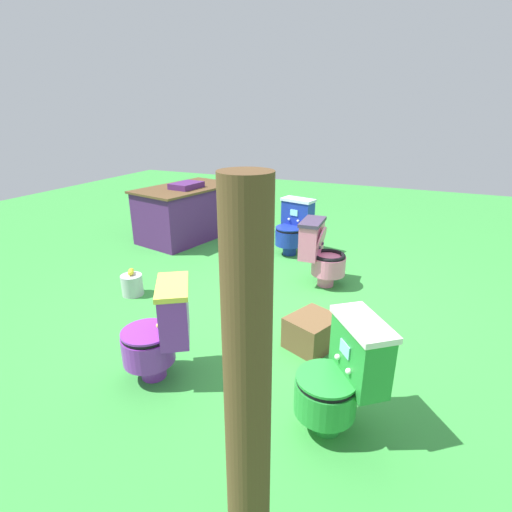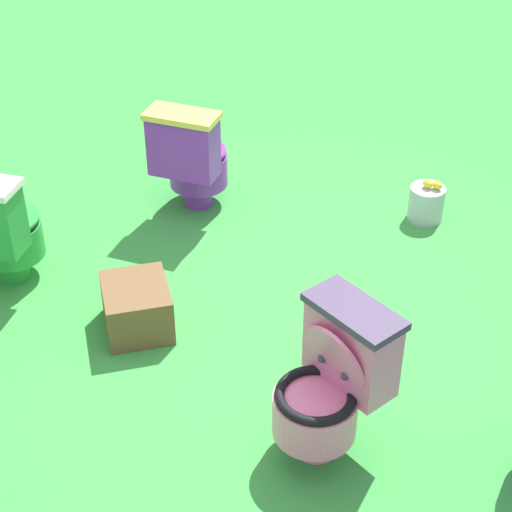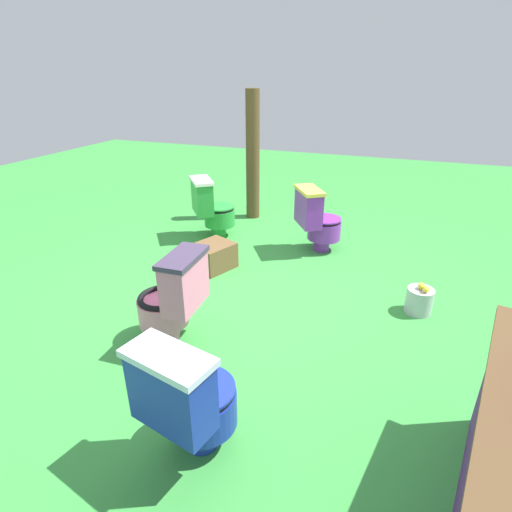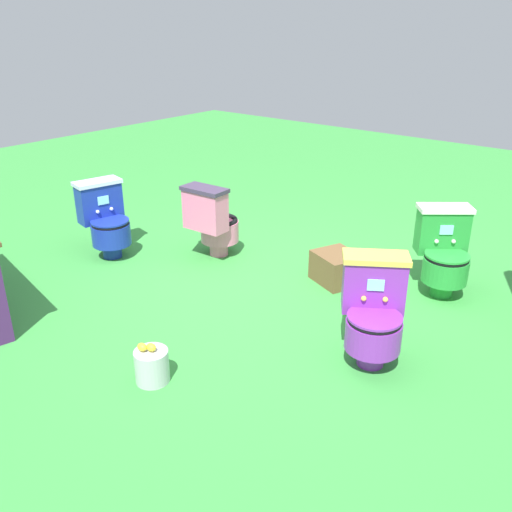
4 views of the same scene
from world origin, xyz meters
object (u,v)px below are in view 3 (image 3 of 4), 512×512
(toilet_purple, at_px, (317,220))
(toilet_green, at_px, (212,208))
(toilet_blue, at_px, (189,400))
(toilet_pink, at_px, (173,297))
(small_crate, at_px, (214,256))
(lemon_bucket, at_px, (419,300))
(wooden_post, at_px, (253,156))

(toilet_purple, relative_size, toilet_green, 1.00)
(toilet_blue, height_order, toilet_purple, same)
(toilet_pink, relative_size, small_crate, 1.89)
(small_crate, bearing_deg, toilet_green, -153.21)
(toilet_pink, bearing_deg, toilet_blue, -147.20)
(lemon_bucket, bearing_deg, small_crate, -94.36)
(wooden_post, bearing_deg, small_crate, 6.96)
(toilet_blue, bearing_deg, toilet_pink, 138.39)
(toilet_pink, height_order, lemon_bucket, toilet_pink)
(toilet_pink, height_order, small_crate, toilet_pink)
(lemon_bucket, bearing_deg, wooden_post, -129.28)
(small_crate, height_order, lemon_bucket, lemon_bucket)
(toilet_blue, xyz_separation_m, toilet_purple, (-2.86, -0.00, 0.00))
(toilet_blue, relative_size, small_crate, 1.89)
(toilet_purple, relative_size, lemon_bucket, 2.63)
(small_crate, relative_size, lemon_bucket, 1.39)
(toilet_purple, distance_m, wooden_post, 1.44)
(wooden_post, bearing_deg, lemon_bucket, 50.72)
(small_crate, bearing_deg, lemon_bucket, 85.64)
(toilet_blue, xyz_separation_m, wooden_post, (-3.70, -1.09, 0.46))
(toilet_pink, bearing_deg, lemon_bucket, -61.28)
(lemon_bucket, bearing_deg, toilet_green, -111.30)
(toilet_purple, bearing_deg, toilet_blue, -33.14)
(toilet_purple, bearing_deg, wooden_post, -160.76)
(toilet_purple, height_order, lemon_bucket, toilet_purple)
(toilet_pink, xyz_separation_m, wooden_post, (-2.86, -0.48, 0.46))
(toilet_blue, relative_size, toilet_purple, 1.00)
(small_crate, bearing_deg, toilet_blue, 23.33)
(wooden_post, relative_size, lemon_bucket, 6.03)
(toilet_green, relative_size, lemon_bucket, 2.63)
(toilet_blue, distance_m, toilet_green, 3.11)
(toilet_blue, bearing_deg, toilet_purple, 102.62)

